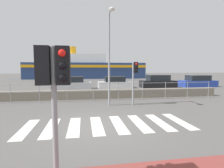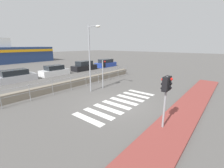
# 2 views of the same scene
# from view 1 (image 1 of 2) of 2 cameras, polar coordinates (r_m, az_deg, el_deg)

# --- Properties ---
(ground_plane) EXTENTS (160.00, 160.00, 0.00)m
(ground_plane) POSITION_cam_1_polar(r_m,az_deg,el_deg) (7.35, -3.71, -13.22)
(ground_plane) COLOR #565451
(crosswalk) EXTENTS (6.75, 2.40, 0.01)m
(crosswalk) POSITION_cam_1_polar(r_m,az_deg,el_deg) (7.38, -1.38, -13.10)
(crosswalk) COLOR silver
(crosswalk) RESTS_ON ground_plane
(seawall) EXTENTS (20.30, 0.55, 0.68)m
(seawall) POSITION_cam_1_polar(r_m,az_deg,el_deg) (13.41, -6.32, -3.37)
(seawall) COLOR slate
(seawall) RESTS_ON ground_plane
(harbor_fence) EXTENTS (18.31, 0.04, 1.29)m
(harbor_fence) POSITION_cam_1_polar(r_m,az_deg,el_deg) (12.48, -6.13, -1.69)
(harbor_fence) COLOR gray
(harbor_fence) RESTS_ON ground_plane
(traffic_light_near) EXTENTS (0.58, 0.41, 2.70)m
(traffic_light_near) POSITION_cam_1_polar(r_m,az_deg,el_deg) (3.27, -18.50, 1.68)
(traffic_light_near) COLOR gray
(traffic_light_near) RESTS_ON ground_plane
(traffic_light_far) EXTENTS (0.34, 0.32, 2.71)m
(traffic_light_far) POSITION_cam_1_polar(r_m,az_deg,el_deg) (11.00, 7.44, 3.40)
(traffic_light_far) COLOR gray
(traffic_light_far) RESTS_ON ground_plane
(streetlamp) EXTENTS (0.32, 1.36, 5.70)m
(streetlamp) POSITION_cam_1_polar(r_m,az_deg,el_deg) (10.60, -0.75, 11.99)
(streetlamp) COLOR gray
(streetlamp) RESTS_ON ground_plane
(ferry_boat) EXTENTS (27.08, 7.72, 7.38)m
(ferry_boat) POSITION_cam_1_polar(r_m,az_deg,el_deg) (42.59, -9.26, 5.12)
(ferry_boat) COLOR navy
(ferry_boat) RESTS_ON ground_plane
(parked_car_silver) EXTENTS (4.42, 1.74, 1.38)m
(parked_car_silver) POSITION_cam_1_polar(r_m,az_deg,el_deg) (20.30, -13.06, 0.10)
(parked_car_silver) COLOR #BCBCC1
(parked_car_silver) RESTS_ON ground_plane
(parked_car_white) EXTENTS (3.85, 1.71, 1.38)m
(parked_car_white) POSITION_cam_1_polar(r_m,az_deg,el_deg) (20.57, 0.85, 0.30)
(parked_car_white) COLOR silver
(parked_car_white) RESTS_ON ground_plane
(parked_car_black) EXTENTS (4.30, 1.70, 1.53)m
(parked_car_black) POSITION_cam_1_polar(r_m,az_deg,el_deg) (22.16, 14.77, 0.63)
(parked_car_black) COLOR black
(parked_car_black) RESTS_ON ground_plane
(parked_car_blue) EXTENTS (4.44, 1.84, 1.45)m
(parked_car_blue) POSITION_cam_1_polar(r_m,az_deg,el_deg) (24.85, 26.20, 0.67)
(parked_car_blue) COLOR #233D9E
(parked_car_blue) RESTS_ON ground_plane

